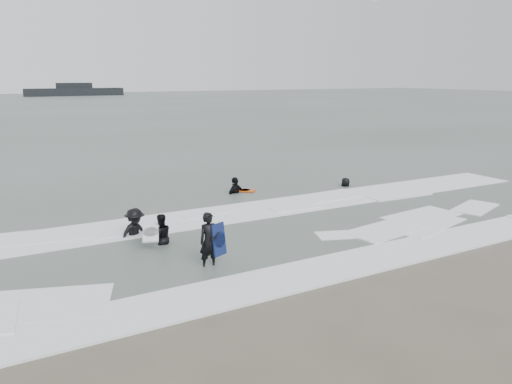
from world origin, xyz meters
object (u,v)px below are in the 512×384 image
surfer_right_far (345,187)px  vessel_horizon (75,91)px  surfer_breaker (136,237)px  surfer_right_near (236,194)px  surfer_centre (210,268)px  surfer_wading (161,245)px

surfer_right_far → vessel_horizon: (7.14, 127.87, 1.31)m
surfer_breaker → vessel_horizon: 132.05m
surfer_right_near → surfer_centre: bearing=36.4°
surfer_wading → surfer_right_near: 7.67m
surfer_centre → surfer_wading: bearing=103.2°
surfer_centre → vessel_horizon: bearing=82.9°
surfer_breaker → surfer_right_far: surfer_breaker is taller
surfer_wading → surfer_right_far: size_ratio=0.99×
surfer_right_far → vessel_horizon: bearing=-126.4°
vessel_horizon → surfer_centre: bearing=-97.4°
surfer_wading → vessel_horizon: bearing=-98.2°
surfer_centre → surfer_breaker: 4.05m
surfer_right_far → surfer_right_near: bearing=-47.0°
surfer_breaker → vessel_horizon: size_ratio=0.07×
surfer_centre → surfer_breaker: size_ratio=0.90×
surfer_centre → surfer_wading: surfer_centre is taller
surfer_breaker → surfer_right_near: size_ratio=0.96×
surfer_right_near → surfer_right_far: (5.53, -1.35, 0.00)m
surfer_breaker → surfer_right_near: (5.96, 4.21, 0.00)m
surfer_right_near → surfer_breaker: bearing=12.3°
surfer_right_near → surfer_right_far: surfer_right_near is taller
surfer_wading → surfer_right_far: surfer_right_far is taller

